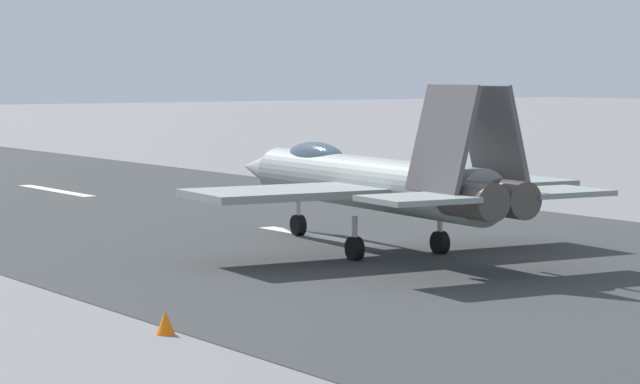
% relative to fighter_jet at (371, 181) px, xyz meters
% --- Properties ---
extents(ground_plane, '(400.00, 400.00, 0.00)m').
position_rel_fighter_jet_xyz_m(ground_plane, '(3.10, -0.89, -2.34)').
color(ground_plane, slate).
extents(runway_strip, '(240.00, 26.00, 0.02)m').
position_rel_fighter_jet_xyz_m(runway_strip, '(3.08, -0.89, -2.33)').
color(runway_strip, '#353737').
rests_on(runway_strip, ground).
extents(fighter_jet, '(17.62, 13.44, 5.53)m').
position_rel_fighter_jet_xyz_m(fighter_jet, '(0.00, 0.00, 0.00)').
color(fighter_jet, gray).
rests_on(fighter_jet, ground).
extents(crew_person, '(0.61, 0.47, 1.69)m').
position_rel_fighter_jet_xyz_m(crew_person, '(13.51, -11.59, -1.50)').
color(crew_person, '#1E2338').
rests_on(crew_person, ground).
extents(marker_cone_near, '(0.44, 0.44, 0.55)m').
position_rel_fighter_jet_xyz_m(marker_cone_near, '(-9.26, 12.46, -2.06)').
color(marker_cone_near, orange).
rests_on(marker_cone_near, ground).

